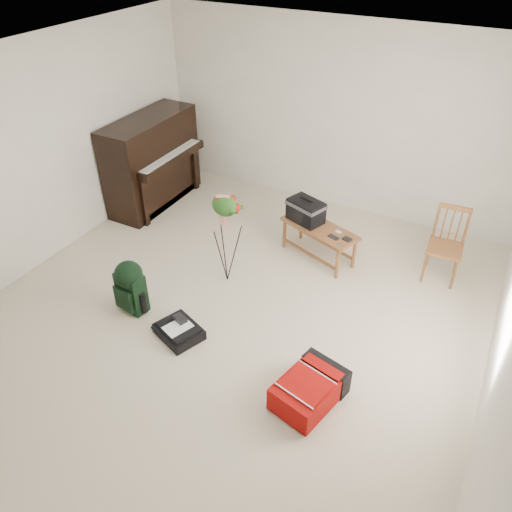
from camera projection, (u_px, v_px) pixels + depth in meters
The scene contains 11 objects.
floor at pixel (232, 313), 5.32m from camera, with size 5.00×5.50×0.01m, color beige.
ceiling at pixel (223, 73), 3.86m from camera, with size 5.00×5.50×0.01m, color white.
wall_back at pixel (334, 118), 6.56m from camera, with size 5.00×0.04×2.50m, color silver.
wall_left at pixel (35, 158), 5.54m from camera, with size 0.04×5.50×2.50m, color silver.
piano at pixel (153, 163), 6.95m from camera, with size 0.71×1.50×1.25m.
bench at pixel (308, 218), 5.91m from camera, with size 1.03×0.68×0.73m.
dining_chair at pixel (446, 246), 5.61m from camera, with size 0.40×0.40×0.87m.
red_suitcase at pixel (311, 386), 4.34m from camera, with size 0.57×0.73×0.27m.
black_duffel at pixel (179, 330), 5.01m from camera, with size 0.54×0.49×0.19m.
green_backpack at pixel (130, 284), 5.19m from camera, with size 0.33×0.30×0.61m.
flower_stand at pixel (226, 239), 5.47m from camera, with size 0.46×0.46×1.15m.
Camera 1 is at (2.09, -3.38, 3.60)m, focal length 35.00 mm.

